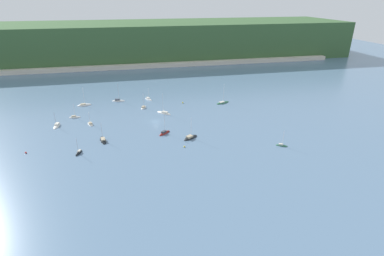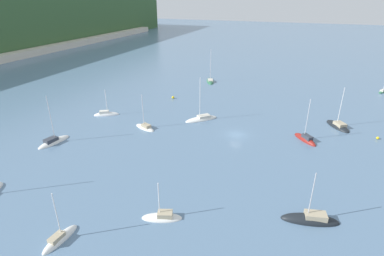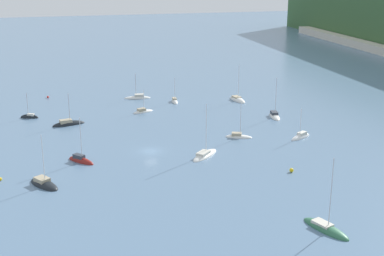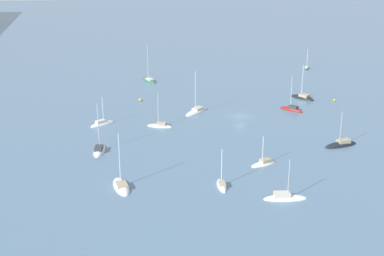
{
  "view_description": "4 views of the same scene",
  "coord_description": "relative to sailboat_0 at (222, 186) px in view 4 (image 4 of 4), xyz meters",
  "views": [
    {
      "loc": [
        -11.38,
        -133.66,
        56.08
      ],
      "look_at": [
        14.7,
        -15.78,
        2.11
      ],
      "focal_mm": 28.0,
      "sensor_mm": 36.0,
      "label": 1
    },
    {
      "loc": [
        -59.68,
        -12.12,
        28.69
      ],
      "look_at": [
        -3.19,
        9.33,
        1.5
      ],
      "focal_mm": 28.0,
      "sensor_mm": 36.0,
      "label": 2
    },
    {
      "loc": [
        103.44,
        -17.96,
        37.69
      ],
      "look_at": [
        -6.63,
        10.61,
        2.22
      ],
      "focal_mm": 50.0,
      "sensor_mm": 36.0,
      "label": 3
    },
    {
      "loc": [
        -122.95,
        34.51,
        41.27
      ],
      "look_at": [
        -14.22,
        14.85,
        2.75
      ],
      "focal_mm": 50.0,
      "sensor_mm": 36.0,
      "label": 4
    }
  ],
  "objects": [
    {
      "name": "sailboat_5",
      "position": [
        78.69,
        4.92,
        -0.02
      ],
      "size": [
        8.78,
        5.23,
        12.2
      ],
      "rotation": [
        0.0,
        0.0,
        0.36
      ],
      "color": "#2D6647",
      "rests_on": "ground_plane"
    },
    {
      "name": "ground_plane",
      "position": [
        38.62,
        -13.88,
        -0.1
      ],
      "size": [
        600.0,
        600.0,
        0.0
      ],
      "primitive_type": "plane",
      "color": "slate"
    },
    {
      "name": "mooring_buoy_1",
      "position": [
        47.25,
        -42.9,
        0.2
      ],
      "size": [
        0.6,
        0.6,
        0.6
      ],
      "color": "yellow",
      "rests_on": "ground_plane"
    },
    {
      "name": "sailboat_2",
      "position": [
        51.38,
        -35.28,
        0.01
      ],
      "size": [
        7.75,
        6.33,
        10.33
      ],
      "rotation": [
        0.0,
        0.0,
        0.58
      ],
      "color": "black",
      "rests_on": "ground_plane"
    },
    {
      "name": "sailboat_11",
      "position": [
        21.16,
        21.23,
        0.03
      ],
      "size": [
        7.59,
        3.45,
        10.95
      ],
      "rotation": [
        0.0,
        0.0,
        6.11
      ],
      "color": "white",
      "rests_on": "ground_plane"
    },
    {
      "name": "sailboat_13",
      "position": [
        2.76,
        17.68,
        -0.03
      ],
      "size": [
        7.99,
        3.7,
        11.13
      ],
      "rotation": [
        0.0,
        0.0,
        0.16
      ],
      "color": "white",
      "rests_on": "ground_plane"
    },
    {
      "name": "sailboat_12",
      "position": [
        41.18,
        -28.3,
        0.03
      ],
      "size": [
        6.06,
        5.56,
        10.07
      ],
      "rotation": [
        0.0,
        0.0,
        0.71
      ],
      "color": "maroon",
      "rests_on": "ground_plane"
    },
    {
      "name": "sailboat_8",
      "position": [
        38.29,
        20.25,
        0.0
      ],
      "size": [
        4.64,
        6.4,
        7.65
      ],
      "rotation": [
        0.0,
        0.0,
        5.23
      ],
      "color": "white",
      "rests_on": "ground_plane"
    },
    {
      "name": "sailboat_1",
      "position": [
        -6.74,
        -9.44,
        0.02
      ],
      "size": [
        3.1,
        7.75,
        7.95
      ],
      "rotation": [
        0.0,
        0.0,
        4.59
      ],
      "color": "white",
      "rests_on": "ground_plane"
    },
    {
      "name": "sailboat_6",
      "position": [
        8.29,
        -10.42,
        0.02
      ],
      "size": [
        3.77,
        6.03,
        6.44
      ],
      "rotation": [
        0.0,
        0.0,
        1.91
      ],
      "color": "white",
      "rests_on": "ground_plane"
    },
    {
      "name": "sailboat_7",
      "position": [
        15.08,
        -29.78,
        0.01
      ],
      "size": [
        3.92,
        8.2,
        8.7
      ],
      "rotation": [
        0.0,
        0.0,
        1.79
      ],
      "color": "black",
      "rests_on": "ground_plane"
    },
    {
      "name": "sailboat_0",
      "position": [
        0.0,
        0.0,
        0.0
      ],
      "size": [
        5.68,
        1.85,
        7.77
      ],
      "rotation": [
        0.0,
        0.0,
        6.22
      ],
      "color": "white",
      "rests_on": "ground_plane"
    },
    {
      "name": "sailboat_3",
      "position": [
        44.19,
        -3.75,
        -0.0
      ],
      "size": [
        7.82,
        7.84,
        11.54
      ],
      "rotation": [
        0.0,
        0.0,
        2.35
      ],
      "color": "white",
      "rests_on": "ground_plane"
    },
    {
      "name": "mooring_buoy_0",
      "position": [
        56.65,
        9.6,
        0.28
      ],
      "size": [
        0.77,
        0.77,
        0.77
      ],
      "color": "yellow",
      "rests_on": "ground_plane"
    },
    {
      "name": "sailboat_4",
      "position": [
        85.97,
        -50.23,
        0.02
      ],
      "size": [
        4.81,
        3.53,
        7.4
      ],
      "rotation": [
        0.0,
        0.0,
        5.76
      ],
      "color": "#2D6647",
      "rests_on": "ground_plane"
    },
    {
      "name": "sailboat_10",
      "position": [
        34.56,
        6.85,
        0.03
      ],
      "size": [
        4.16,
        6.34,
        8.73
      ],
      "rotation": [
        0.0,
        0.0,
        1.17
      ],
      "color": "white",
      "rests_on": "ground_plane"
    }
  ]
}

